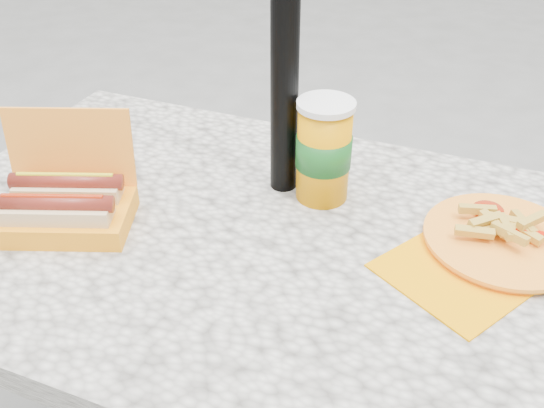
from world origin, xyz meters
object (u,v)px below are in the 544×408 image
at_px(soda_cup, 324,151).
at_px(fries_plate, 499,240).
at_px(umbrella_pole, 286,3).
at_px(hotdog_box, 65,204).

bearing_deg(soda_cup, fries_plate, -6.39).
xyz_separation_m(umbrella_pole, soda_cup, (0.08, -0.01, -0.25)).
relative_size(umbrella_pole, hotdog_box, 8.21).
height_order(umbrella_pole, hotdog_box, umbrella_pole).
distance_m(hotdog_box, soda_cup, 0.46).
bearing_deg(fries_plate, umbrella_pole, 173.82).
bearing_deg(umbrella_pole, fries_plate, -6.18).
bearing_deg(fries_plate, hotdog_box, -163.09).
xyz_separation_m(umbrella_pole, fries_plate, (0.40, -0.04, -0.34)).
relative_size(hotdog_box, fries_plate, 0.71).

